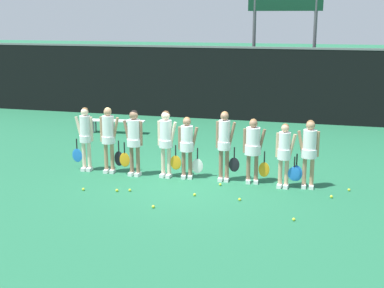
% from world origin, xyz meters
% --- Properties ---
extents(ground_plane, '(140.00, 140.00, 0.00)m').
position_xyz_m(ground_plane, '(0.00, 0.00, 0.00)').
color(ground_plane, '#216642').
extents(fence_windscreen, '(60.00, 0.08, 2.95)m').
position_xyz_m(fence_windscreen, '(0.00, 8.24, 1.49)').
color(fence_windscreen, black).
rests_on(fence_windscreen, ground_plane).
extents(scoreboard, '(3.03, 0.15, 5.63)m').
position_xyz_m(scoreboard, '(1.34, 9.88, 4.32)').
color(scoreboard, '#515156').
rests_on(scoreboard, ground_plane).
extents(bench_courtside, '(2.06, 0.55, 0.47)m').
position_xyz_m(bench_courtside, '(-4.02, 4.70, 0.41)').
color(bench_courtside, silver).
rests_on(bench_courtside, ground_plane).
extents(player_0, '(0.62, 0.33, 1.74)m').
position_xyz_m(player_0, '(-2.96, 0.05, 1.02)').
color(player_0, beige).
rests_on(player_0, ground_plane).
extents(player_1, '(0.63, 0.36, 1.78)m').
position_xyz_m(player_1, '(-2.27, 0.02, 1.05)').
color(player_1, tan).
rests_on(player_1, ground_plane).
extents(player_2, '(0.67, 0.39, 1.75)m').
position_xyz_m(player_2, '(-1.52, -0.06, 1.05)').
color(player_2, '#8C664C').
rests_on(player_2, ground_plane).
extents(player_3, '(0.64, 0.36, 1.76)m').
position_xyz_m(player_3, '(-0.66, 0.01, 1.05)').
color(player_3, beige).
rests_on(player_3, ground_plane).
extents(player_4, '(0.65, 0.36, 1.62)m').
position_xyz_m(player_4, '(-0.11, 0.06, 0.94)').
color(player_4, '#8C664C').
rests_on(player_4, ground_plane).
extents(player_5, '(0.62, 0.34, 1.81)m').
position_xyz_m(player_5, '(0.86, 0.08, 1.06)').
color(player_5, '#8C664C').
rests_on(player_5, ground_plane).
extents(player_6, '(0.68, 0.41, 1.65)m').
position_xyz_m(player_6, '(1.59, 0.09, 0.98)').
color(player_6, '#8C664C').
rests_on(player_6, ground_plane).
extents(player_7, '(0.62, 0.33, 1.61)m').
position_xyz_m(player_7, '(2.39, -0.09, 0.93)').
color(player_7, tan).
rests_on(player_7, ground_plane).
extents(player_8, '(0.66, 0.38, 1.70)m').
position_xyz_m(player_8, '(2.96, 0.03, 1.01)').
color(player_8, tan).
rests_on(player_8, ground_plane).
extents(tennis_ball_0, '(0.07, 0.07, 0.07)m').
position_xyz_m(tennis_ball_0, '(3.55, -0.60, 0.03)').
color(tennis_ball_0, '#CCE033').
rests_on(tennis_ball_0, ground_plane).
extents(tennis_ball_1, '(0.07, 0.07, 0.07)m').
position_xyz_m(tennis_ball_1, '(-2.28, -1.58, 0.03)').
color(tennis_ball_1, '#CCE033').
rests_on(tennis_ball_1, ground_plane).
extents(tennis_ball_3, '(0.06, 0.06, 0.06)m').
position_xyz_m(tennis_ball_3, '(0.86, -0.35, 0.03)').
color(tennis_ball_3, '#CCE033').
rests_on(tennis_ball_3, ground_plane).
extents(tennis_ball_4, '(0.07, 0.07, 0.07)m').
position_xyz_m(tennis_ball_4, '(-0.24, -2.30, 0.03)').
color(tennis_ball_4, '#CCE033').
rests_on(tennis_ball_4, ground_plane).
extents(tennis_ball_5, '(0.07, 0.07, 0.07)m').
position_xyz_m(tennis_ball_5, '(-1.45, -1.46, 0.03)').
color(tennis_ball_5, '#CCE033').
rests_on(tennis_ball_5, ground_plane).
extents(tennis_ball_6, '(0.07, 0.07, 0.07)m').
position_xyz_m(tennis_ball_6, '(-1.16, -1.35, 0.03)').
color(tennis_ball_6, '#CCE033').
rests_on(tennis_ball_6, ground_plane).
extents(tennis_ball_7, '(0.07, 0.07, 0.07)m').
position_xyz_m(tennis_ball_7, '(1.52, -1.34, 0.03)').
color(tennis_ball_7, '#CCE033').
rests_on(tennis_ball_7, ground_plane).
extents(tennis_ball_8, '(0.07, 0.07, 0.07)m').
position_xyz_m(tennis_ball_8, '(0.44, -1.28, 0.03)').
color(tennis_ball_8, '#CCE033').
rests_on(tennis_ball_8, ground_plane).
extents(tennis_ball_9, '(0.07, 0.07, 0.07)m').
position_xyz_m(tennis_ball_9, '(3.96, 0.03, 0.03)').
color(tennis_ball_9, '#CCE033').
rests_on(tennis_ball_9, ground_plane).
extents(tennis_ball_10, '(0.07, 0.07, 0.07)m').
position_xyz_m(tennis_ball_10, '(2.81, -2.26, 0.03)').
color(tennis_ball_10, '#CCE033').
rests_on(tennis_ball_10, ground_plane).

